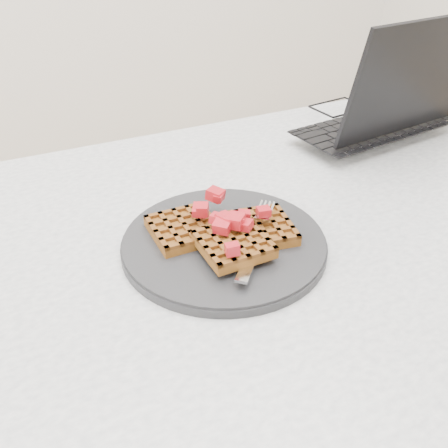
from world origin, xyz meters
name	(u,v)px	position (x,y,z in m)	size (l,w,h in m)	color
table	(244,287)	(0.00, 0.00, 0.64)	(1.20, 0.80, 0.75)	silver
plate	(224,243)	(-0.05, -0.03, 0.76)	(0.29, 0.29, 0.02)	black
waffles	(225,233)	(-0.05, -0.03, 0.78)	(0.19, 0.16, 0.03)	brown
strawberry_pile	(224,215)	(-0.05, -0.03, 0.80)	(0.15, 0.15, 0.02)	maroon
fork	(257,241)	(-0.02, -0.06, 0.77)	(0.02, 0.18, 0.02)	silver
laptop	(370,114)	(0.40, 0.22, 0.79)	(0.39, 0.31, 0.25)	black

